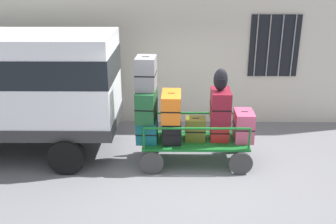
# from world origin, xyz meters

# --- Properties ---
(ground_plane) EXTENTS (40.00, 40.00, 0.00)m
(ground_plane) POSITION_xyz_m (0.00, 0.00, 0.00)
(ground_plane) COLOR slate
(building_wall) EXTENTS (12.00, 0.38, 5.00)m
(building_wall) POSITION_xyz_m (0.01, 2.65, 2.50)
(building_wall) COLOR beige
(building_wall) RESTS_ON ground
(luggage_cart) EXTENTS (2.19, 1.01, 0.51)m
(luggage_cart) POSITION_xyz_m (0.28, 0.25, 0.40)
(luggage_cart) COLOR #146023
(luggage_cart) RESTS_ON ground
(cart_railing) EXTENTS (2.06, 0.87, 0.45)m
(cart_railing) POSITION_xyz_m (0.28, 0.25, 0.87)
(cart_railing) COLOR #146023
(cart_railing) RESTS_ON luggage_cart
(suitcase_left_bottom) EXTENTS (0.43, 0.55, 0.45)m
(suitcase_left_bottom) POSITION_xyz_m (-0.69, 0.22, 0.73)
(suitcase_left_bottom) COLOR #0F5960
(suitcase_left_bottom) RESTS_ON luggage_cart
(suitcase_left_middle) EXTENTS (0.43, 0.73, 0.61)m
(suitcase_left_middle) POSITION_xyz_m (-0.69, 0.23, 1.27)
(suitcase_left_middle) COLOR #194C28
(suitcase_left_middle) RESTS_ON suitcase_left_bottom
(suitcase_left_top) EXTENTS (0.41, 0.54, 0.65)m
(suitcase_left_top) POSITION_xyz_m (-0.69, 0.26, 1.90)
(suitcase_left_top) COLOR slate
(suitcase_left_top) RESTS_ON suitcase_left_middle
(suitcase_midleft_bottom) EXTENTS (0.40, 0.71, 0.47)m
(suitcase_midleft_bottom) POSITION_xyz_m (-0.20, 0.27, 0.74)
(suitcase_midleft_bottom) COLOR black
(suitcase_midleft_bottom) RESTS_ON luggage_cart
(suitcase_midleft_middle) EXTENTS (0.40, 0.73, 0.54)m
(suitcase_midleft_middle) POSITION_xyz_m (-0.20, 0.21, 1.25)
(suitcase_midleft_middle) COLOR orange
(suitcase_midleft_middle) RESTS_ON suitcase_midleft_bottom
(suitcase_center_bottom) EXTENTS (0.42, 0.37, 0.47)m
(suitcase_center_bottom) POSITION_xyz_m (0.28, 0.27, 0.74)
(suitcase_center_bottom) COLOR #4C5119
(suitcase_center_bottom) RESTS_ON luggage_cart
(suitcase_midright_bottom) EXTENTS (0.38, 0.28, 0.41)m
(suitcase_midright_bottom) POSITION_xyz_m (0.76, 0.23, 0.71)
(suitcase_midright_bottom) COLOR #B21E1E
(suitcase_midright_bottom) RESTS_ON luggage_cart
(suitcase_midright_middle) EXTENTS (0.40, 0.64, 0.64)m
(suitcase_midright_middle) POSITION_xyz_m (0.76, 0.28, 1.24)
(suitcase_midright_middle) COLOR maroon
(suitcase_midright_middle) RESTS_ON suitcase_midright_bottom
(suitcase_right_bottom) EXTENTS (0.39, 0.57, 0.60)m
(suitcase_right_bottom) POSITION_xyz_m (1.25, 0.29, 0.81)
(suitcase_right_bottom) COLOR #CC4C72
(suitcase_right_bottom) RESTS_ON luggage_cart
(backpack) EXTENTS (0.27, 0.22, 0.44)m
(backpack) POSITION_xyz_m (0.74, 0.23, 1.78)
(backpack) COLOR black
(backpack) RESTS_ON suitcase_midright_middle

